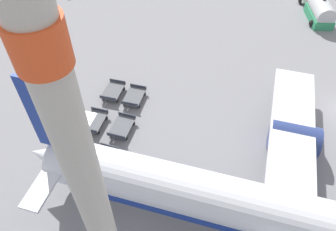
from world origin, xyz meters
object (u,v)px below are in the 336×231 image
at_px(baggage_dolly_row_mid_a_col_a, 134,97).
at_px(baggage_dolly_row_mid_a_col_b, 122,127).
at_px(fuel_tanker_primary, 318,7).
at_px(baggage_dolly_row_near_col_c, 75,155).
at_px(baggage_dolly_row_mid_a_col_c, 103,160).
at_px(baggage_dolly_row_near_col_a, 113,91).
at_px(baggage_dolly_row_near_col_b, 94,121).
at_px(airplane, 305,223).

distance_m(baggage_dolly_row_mid_a_col_a, baggage_dolly_row_mid_a_col_b, 4.27).
distance_m(fuel_tanker_primary, baggage_dolly_row_near_col_c, 37.86).
bearing_deg(baggage_dolly_row_mid_a_col_c, fuel_tanker_primary, 144.07).
height_order(baggage_dolly_row_near_col_a, baggage_dolly_row_near_col_b, same).
relative_size(baggage_dolly_row_mid_a_col_a, baggage_dolly_row_mid_a_col_c, 0.99).
relative_size(baggage_dolly_row_near_col_a, baggage_dolly_row_near_col_c, 1.00).
distance_m(airplane, baggage_dolly_row_near_col_c, 19.01).
bearing_deg(airplane, baggage_dolly_row_near_col_b, -114.58).
distance_m(baggage_dolly_row_near_col_c, baggage_dolly_row_mid_a_col_b, 5.05).
height_order(baggage_dolly_row_near_col_b, baggage_dolly_row_near_col_c, same).
bearing_deg(baggage_dolly_row_near_col_c, baggage_dolly_row_mid_a_col_c, 89.91).
height_order(baggage_dolly_row_near_col_a, baggage_dolly_row_mid_a_col_a, same).
height_order(fuel_tanker_primary, baggage_dolly_row_near_col_b, fuel_tanker_primary).
xyz_separation_m(airplane, baggage_dolly_row_near_col_c, (-4.10, -18.39, -2.53)).
height_order(baggage_dolly_row_mid_a_col_b, baggage_dolly_row_mid_a_col_c, same).
xyz_separation_m(baggage_dolly_row_near_col_b, baggage_dolly_row_mid_a_col_b, (0.20, 2.82, 0.00)).
height_order(airplane, baggage_dolly_row_mid_a_col_c, airplane).
height_order(airplane, baggage_dolly_row_mid_a_col_b, airplane).
height_order(baggage_dolly_row_near_col_b, baggage_dolly_row_mid_a_col_b, same).
height_order(airplane, fuel_tanker_primary, airplane).
relative_size(fuel_tanker_primary, baggage_dolly_row_mid_a_col_a, 2.53).
xyz_separation_m(fuel_tanker_primary, baggage_dolly_row_mid_a_col_a, (21.12, -20.68, -0.84)).
relative_size(baggage_dolly_row_near_col_b, baggage_dolly_row_mid_a_col_a, 1.00).
relative_size(baggage_dolly_row_mid_a_col_a, baggage_dolly_row_mid_a_col_b, 0.99).
bearing_deg(baggage_dolly_row_mid_a_col_a, fuel_tanker_primary, 135.60).
xyz_separation_m(baggage_dolly_row_near_col_c, baggage_dolly_row_mid_a_col_a, (-8.26, 3.19, 0.00)).
bearing_deg(airplane, baggage_dolly_row_mid_a_col_a, -129.10).
bearing_deg(fuel_tanker_primary, baggage_dolly_row_near_col_b, -43.12).
xyz_separation_m(baggage_dolly_row_mid_a_col_b, baggage_dolly_row_mid_a_col_c, (3.99, -0.52, 0.00)).
bearing_deg(baggage_dolly_row_near_col_a, fuel_tanker_primary, 131.92).
height_order(fuel_tanker_primary, baggage_dolly_row_mid_a_col_a, fuel_tanker_primary).
distance_m(fuel_tanker_primary, baggage_dolly_row_mid_a_col_c, 36.29).
relative_size(baggage_dolly_row_near_col_a, baggage_dolly_row_mid_a_col_a, 1.00).
bearing_deg(baggage_dolly_row_mid_a_col_b, baggage_dolly_row_near_col_c, -37.84).
bearing_deg(fuel_tanker_primary, airplane, -9.28).
height_order(airplane, baggage_dolly_row_near_col_c, airplane).
relative_size(airplane, baggage_dolly_row_mid_a_col_b, 11.79).
bearing_deg(baggage_dolly_row_mid_a_col_b, baggage_dolly_row_mid_a_col_c, -7.48).
bearing_deg(baggage_dolly_row_near_col_b, baggage_dolly_row_mid_a_col_a, 144.48).
bearing_deg(baggage_dolly_row_mid_a_col_b, airplane, 62.14).
distance_m(airplane, fuel_tanker_primary, 33.96).
bearing_deg(baggage_dolly_row_near_col_c, fuel_tanker_primary, 140.91).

